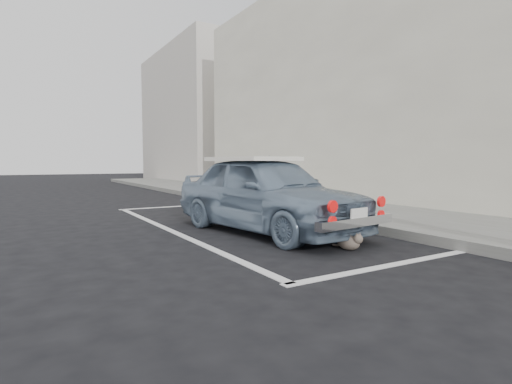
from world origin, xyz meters
TOP-DOWN VIEW (x-y plane):
  - ground at (0.00, 0.00)m, footprint 80.00×80.00m
  - sidewalk at (3.20, 2.00)m, footprint 2.80×40.00m
  - shop_building at (6.33, 4.00)m, footprint 3.50×18.00m
  - building_far at (6.35, 20.00)m, footprint 3.50×10.00m
  - pline_rear at (0.50, -0.50)m, footprint 3.00×0.12m
  - pline_front at (0.50, 6.50)m, footprint 3.00×0.12m
  - pline_side at (-0.90, 3.00)m, footprint 0.12×7.00m
  - retro_coupe at (0.45, 2.08)m, footprint 1.99×3.94m
  - cat at (0.63, 0.32)m, footprint 0.27×0.47m

SIDE VIEW (x-z plane):
  - ground at x=0.00m, z-range 0.00..0.00m
  - pline_rear at x=0.50m, z-range 0.00..0.01m
  - pline_front at x=0.50m, z-range 0.00..0.01m
  - pline_side at x=-0.90m, z-range 0.00..0.01m
  - sidewalk at x=3.20m, z-range 0.00..0.15m
  - cat at x=0.63m, z-range -0.01..0.24m
  - retro_coupe at x=0.45m, z-range 0.01..1.29m
  - shop_building at x=6.33m, z-range -0.01..6.99m
  - building_far at x=6.35m, z-range 0.00..8.00m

